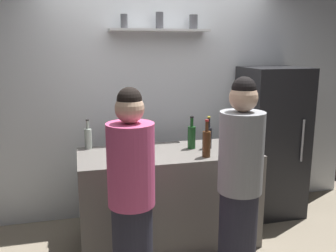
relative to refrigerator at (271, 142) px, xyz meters
The scene contains 12 objects.
back_wall_assembly 1.36m from the refrigerator, 161.77° to the left, with size 4.80×0.32×2.60m.
refrigerator is the anchor object (origin of this frame).
counter 1.39m from the refrigerator, 164.38° to the right, with size 1.67×0.72×0.91m, color #66605B.
baking_pan 1.72m from the refrigerator, 162.90° to the right, with size 0.34×0.24×0.05m, color gray.
utensil_holder 0.69m from the refrigerator, 144.78° to the right, with size 0.12×0.12×0.22m.
wine_bottle_amber_glass 1.17m from the refrigerator, 149.07° to the right, with size 0.07×0.07×0.34m.
wine_bottle_green_glass 1.09m from the refrigerator, 164.15° to the right, with size 0.08×0.08×0.32m.
wine_bottle_pale_glass 2.01m from the refrigerator, behind, with size 0.07×0.07×0.29m.
wine_bottle_dark_glass 0.95m from the refrigerator, 159.52° to the right, with size 0.06×0.06×0.32m.
water_bottle_plastic 0.97m from the refrigerator, 136.43° to the right, with size 0.08×0.08×0.22m.
person_pink_top 2.07m from the refrigerator, 147.58° to the right, with size 0.34×0.34×1.61m.
person_grey_hoodie 1.45m from the refrigerator, 128.83° to the right, with size 0.34×0.34×1.67m.
Camera 1 is at (-0.88, -2.71, 1.88)m, focal length 39.06 mm.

